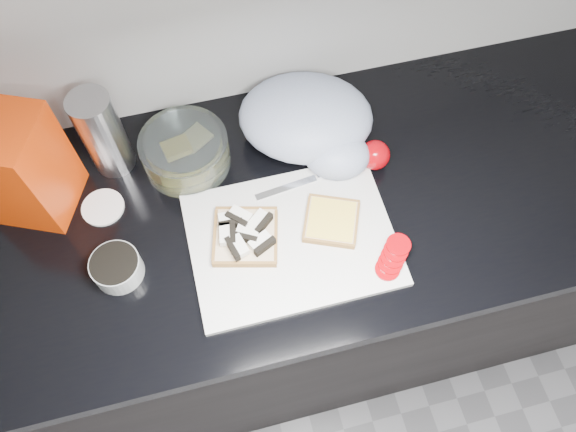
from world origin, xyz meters
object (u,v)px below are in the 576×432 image
object	(u,v)px
cutting_board	(292,239)
steel_canister	(103,134)
bread_bag	(17,166)
glass_bowl	(185,152)

from	to	relation	value
cutting_board	steel_canister	bearing A→B (deg)	139.20
bread_bag	steel_canister	distance (m)	0.17
cutting_board	glass_bowl	world-z (taller)	glass_bowl
bread_bag	steel_canister	world-z (taller)	bread_bag
cutting_board	glass_bowl	bearing A→B (deg)	125.43
cutting_board	steel_canister	distance (m)	0.43
glass_bowl	bread_bag	bearing A→B (deg)	-177.14
bread_bag	steel_canister	size ratio (longest dim) A/B	1.21
glass_bowl	bread_bag	distance (m)	0.32
cutting_board	glass_bowl	xyz separation A→B (m)	(-0.17, 0.24, 0.03)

